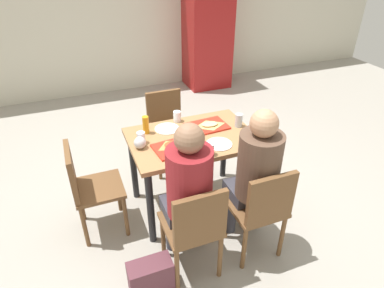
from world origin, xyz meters
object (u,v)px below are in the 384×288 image
Objects in this scene: person_in_brown_jacket at (255,171)px; pizza_slice_b at (210,124)px; foil_bundle at (140,143)px; handbag at (151,277)px; main_table at (192,148)px; tray_red_far at (207,126)px; drink_fridge at (207,30)px; paper_plate_near_edge at (219,144)px; soda_can at (239,120)px; condiment_bottle at (146,125)px; chair_near_left at (195,226)px; plastic_cup_c at (141,138)px; chair_far_side at (167,125)px; chair_left_end at (87,185)px; chair_near_right at (262,207)px; tray_red_near at (176,147)px; plastic_cup_b at (210,149)px; person_in_red at (188,187)px; pizza_slice_a at (172,144)px; paper_plate_center at (167,129)px; plastic_cup_a at (177,116)px.

person_in_brown_jacket is 0.72m from pizza_slice_b.
foil_bundle is (-0.73, 0.60, 0.07)m from person_in_brown_jacket.
handbag is at bearing -102.01° from foil_bundle.
tray_red_far reaches higher than main_table.
handbag is 0.17× the size of drink_fridge.
paper_plate_near_edge is 0.98× the size of pizza_slice_b.
condiment_bottle is at bearing 167.15° from soda_can.
chair_near_left is 8.61× the size of plastic_cup_c.
chair_far_side is 0.74m from pizza_slice_b.
chair_near_left is 1.00m from chair_left_end.
chair_far_side is (-0.27, 1.51, 0.00)m from chair_near_right.
tray_red_near is 3.60× the size of plastic_cup_b.
paper_plate_near_edge is (-0.03, -0.32, -0.00)m from tray_red_far.
main_table is 0.85× the size of person_in_brown_jacket.
pizza_slice_a is (0.05, 0.51, 0.04)m from person_in_red.
person_in_red is 5.78× the size of paper_plate_center.
chair_far_side reaches higher than paper_plate_near_edge.
chair_near_left is 0.72m from pizza_slice_a.
paper_plate_near_edge reaches higher than handbag.
foil_bundle is at bearing 161.47° from pizza_slice_a.
main_table is at bearing 113.82° from person_in_brown_jacket.
foil_bundle is at bearing -122.67° from drink_fridge.
drink_fridge reaches higher than paper_plate_center.
person_in_brown_jacket is at bearing -50.76° from plastic_cup_b.
person_in_red reaches higher than handbag.
main_table is 0.82m from chair_near_left.
plastic_cup_c is (0.49, 0.06, 0.31)m from chair_left_end.
plastic_cup_a is 0.63m from plastic_cup_b.
paper_plate_center is (-0.16, 0.20, 0.12)m from main_table.
drink_fridge is (1.60, 2.95, 0.15)m from pizza_slice_a.
chair_near_right is 1.42m from chair_left_end.
soda_can is 0.38× the size of handbag.
person_in_red and person_in_brown_jacket have the same top height.
paper_plate_center is 2.20× the size of plastic_cup_a.
chair_left_end reaches higher than pizza_slice_a.
chair_near_left is at bearing -118.03° from tray_red_far.
plastic_cup_b is at bearing -142.41° from soda_can.
foil_bundle is at bearing 107.67° from person_in_red.
plastic_cup_b reaches higher than pizza_slice_b.
paper_plate_center is at bearing 117.93° from person_in_brown_jacket.
chair_near_left is 8.61× the size of plastic_cup_b.
pizza_slice_b is 0.46m from plastic_cup_b.
soda_can is (0.90, -0.04, 0.01)m from plastic_cup_c.
soda_can is at bearing 46.56° from chair_near_left.
person_in_red is at bearing -115.46° from drink_fridge.
soda_can is (0.62, -0.19, 0.06)m from paper_plate_center.
pizza_slice_b is 2.24× the size of plastic_cup_b.
plastic_cup_a reaches higher than chair_near_left.
soda_can is (0.46, 0.02, 0.18)m from main_table.
chair_far_side is at bearing 99.63° from paper_plate_near_edge.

